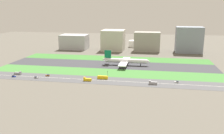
# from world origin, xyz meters

# --- Properties ---
(ground_plane) EXTENTS (800.00, 800.00, 0.00)m
(ground_plane) POSITION_xyz_m (0.00, 0.00, 0.00)
(ground_plane) COLOR #5B564C
(runway) EXTENTS (280.00, 46.00, 0.10)m
(runway) POSITION_xyz_m (0.00, 0.00, 0.05)
(runway) COLOR #38383D
(runway) RESTS_ON ground_plane
(grass_median_north) EXTENTS (280.00, 36.00, 0.10)m
(grass_median_north) POSITION_xyz_m (0.00, 41.00, 0.05)
(grass_median_north) COLOR #3D7A33
(grass_median_north) RESTS_ON ground_plane
(grass_median_south) EXTENTS (280.00, 36.00, 0.10)m
(grass_median_south) POSITION_xyz_m (0.00, -41.00, 0.05)
(grass_median_south) COLOR #427F38
(grass_median_south) RESTS_ON ground_plane
(highway) EXTENTS (280.00, 28.00, 0.10)m
(highway) POSITION_xyz_m (0.00, -73.00, 0.05)
(highway) COLOR #4C4C4F
(highway) RESTS_ON ground_plane
(highway_centerline) EXTENTS (266.00, 0.50, 0.01)m
(highway_centerline) POSITION_xyz_m (0.00, -73.00, 0.11)
(highway_centerline) COLOR silver
(highway_centerline) RESTS_ON highway
(airliner) EXTENTS (65.00, 56.00, 19.70)m
(airliner) POSITION_xyz_m (19.60, 0.00, 6.23)
(airliner) COLOR white
(airliner) RESTS_ON runway
(truck_0) EXTENTS (8.40, 2.50, 4.00)m
(truck_0) POSITION_xyz_m (-96.96, -68.00, 1.67)
(truck_0) COLOR #99999E
(truck_0) RESTS_ON highway
(car_0) EXTENTS (4.40, 1.80, 2.00)m
(car_0) POSITION_xyz_m (82.34, -68.00, 0.92)
(car_0) COLOR silver
(car_0) RESTS_ON highway
(car_2) EXTENTS (4.40, 1.80, 2.00)m
(car_2) POSITION_xyz_m (-69.23, -78.00, 0.92)
(car_2) COLOR #99999E
(car_2) RESTS_ON highway
(truck_1) EXTENTS (8.40, 2.50, 4.00)m
(truck_1) POSITION_xyz_m (57.75, -78.00, 1.67)
(truck_1) COLOR #99999E
(truck_1) RESTS_ON highway
(truck_2) EXTENTS (8.40, 2.50, 4.00)m
(truck_2) POSITION_xyz_m (-10.83, -78.00, 1.67)
(truck_2) COLOR yellow
(truck_2) RESTS_ON highway
(car_3) EXTENTS (4.40, 1.80, 2.00)m
(car_3) POSITION_xyz_m (-60.23, -68.00, 0.92)
(car_3) COLOR brown
(car_3) RESTS_ON highway
(car_1) EXTENTS (4.40, 1.80, 2.00)m
(car_1) POSITION_xyz_m (-96.33, -78.00, 0.92)
(car_1) COLOR navy
(car_1) RESTS_ON highway
(bus_0) EXTENTS (11.60, 2.50, 3.50)m
(bus_0) POSITION_xyz_m (3.71, -68.00, 1.82)
(bus_0) COLOR yellow
(bus_0) RESTS_ON highway
(traffic_light) EXTENTS (0.36, 0.50, 7.20)m
(traffic_light) POSITION_xyz_m (7.64, -60.01, 4.29)
(traffic_light) COLOR #4C4C51
(traffic_light) RESTS_ON highway
(terminal_building) EXTENTS (49.36, 33.30, 26.84)m
(terminal_building) POSITION_xyz_m (-90.00, 114.00, 13.42)
(terminal_building) COLOR #B2B2B7
(terminal_building) RESTS_ON ground_plane
(hangar_building) EXTENTS (39.31, 39.75, 36.65)m
(hangar_building) POSITION_xyz_m (-15.84, 114.00, 18.33)
(hangar_building) COLOR beige
(hangar_building) RESTS_ON ground_plane
(office_tower) EXTENTS (45.11, 24.66, 34.11)m
(office_tower) POSITION_xyz_m (45.11, 114.00, 17.06)
(office_tower) COLOR #9E998E
(office_tower) RESTS_ON ground_plane
(cargo_warehouse) EXTENTS (44.61, 27.36, 44.12)m
(cargo_warehouse) POSITION_xyz_m (116.37, 114.00, 22.06)
(cargo_warehouse) COLOR gray
(cargo_warehouse) RESTS_ON ground_plane
(fuel_tank_west) EXTENTS (22.82, 22.82, 16.10)m
(fuel_tank_west) POSITION_xyz_m (-10.44, 159.00, 8.05)
(fuel_tank_west) COLOR silver
(fuel_tank_west) RESTS_ON ground_plane
(fuel_tank_centre) EXTENTS (22.99, 22.99, 12.72)m
(fuel_tank_centre) POSITION_xyz_m (19.45, 159.00, 6.36)
(fuel_tank_centre) COLOR silver
(fuel_tank_centre) RESTS_ON ground_plane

